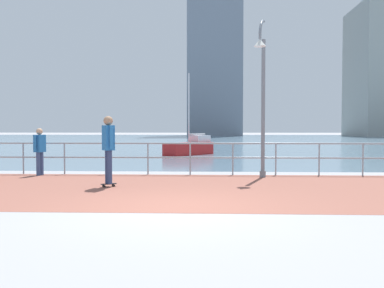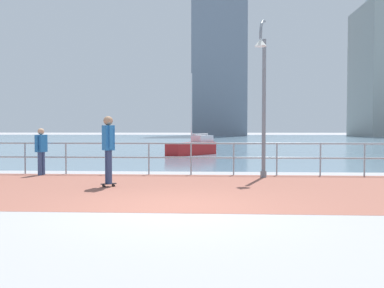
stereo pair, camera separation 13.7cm
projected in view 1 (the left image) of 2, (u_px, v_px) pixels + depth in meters
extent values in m
plane|color=#9E9EA3|center=(204.00, 142.00, 47.84)|extent=(220.00, 220.00, 0.00)
cube|color=#935647|center=(185.00, 188.00, 10.43)|extent=(28.00, 6.18, 0.01)
cube|color=slate|center=(205.00, 139.00, 58.44)|extent=(180.00, 88.00, 0.00)
cylinder|color=#8C99A3|center=(23.00, 159.00, 13.72)|extent=(0.05, 0.05, 1.04)
cylinder|color=#8C99A3|center=(65.00, 159.00, 13.67)|extent=(0.05, 0.05, 1.04)
cylinder|color=#8C99A3|center=(106.00, 159.00, 13.61)|extent=(0.05, 0.05, 1.04)
cylinder|color=#8C99A3|center=(148.00, 159.00, 13.55)|extent=(0.05, 0.05, 1.04)
cylinder|color=#8C99A3|center=(190.00, 159.00, 13.49)|extent=(0.05, 0.05, 1.04)
cylinder|color=#8C99A3|center=(233.00, 159.00, 13.43)|extent=(0.05, 0.05, 1.04)
cylinder|color=#8C99A3|center=(276.00, 159.00, 13.38)|extent=(0.05, 0.05, 1.04)
cylinder|color=#8C99A3|center=(319.00, 159.00, 13.32)|extent=(0.05, 0.05, 1.04)
cylinder|color=#8C99A3|center=(363.00, 160.00, 13.26)|extent=(0.05, 0.05, 1.04)
cylinder|color=#8C99A3|center=(190.00, 143.00, 13.47)|extent=(25.20, 0.06, 0.06)
cylinder|color=#8C99A3|center=(190.00, 158.00, 13.49)|extent=(25.20, 0.06, 0.06)
cylinder|color=slate|center=(263.00, 174.00, 12.81)|extent=(0.19, 0.19, 0.20)
cylinder|color=slate|center=(263.00, 109.00, 12.74)|extent=(0.12, 0.12, 4.28)
cylinder|color=slate|center=(263.00, 21.00, 12.57)|extent=(0.14, 0.20, 0.11)
cylinder|color=slate|center=(262.00, 21.00, 12.43)|extent=(0.14, 0.21, 0.15)
cylinder|color=slate|center=(261.00, 23.00, 12.31)|extent=(0.14, 0.20, 0.18)
cylinder|color=slate|center=(261.00, 26.00, 12.22)|extent=(0.13, 0.18, 0.19)
cylinder|color=slate|center=(260.00, 31.00, 12.16)|extent=(0.12, 0.15, 0.19)
cylinder|color=slate|center=(260.00, 36.00, 12.15)|extent=(0.11, 0.11, 0.17)
cone|color=silver|center=(260.00, 43.00, 12.16)|extent=(0.36, 0.36, 0.22)
cylinder|color=black|center=(104.00, 186.00, 10.58)|extent=(0.07, 0.06, 0.06)
cylinder|color=black|center=(103.00, 186.00, 10.64)|extent=(0.07, 0.06, 0.06)
cylinder|color=black|center=(114.00, 186.00, 10.71)|extent=(0.07, 0.06, 0.06)
cylinder|color=black|center=(113.00, 185.00, 10.77)|extent=(0.07, 0.06, 0.06)
cube|color=black|center=(109.00, 184.00, 10.67)|extent=(0.40, 0.31, 0.02)
cylinder|color=navy|center=(110.00, 167.00, 10.59)|extent=(0.18, 0.18, 0.87)
cylinder|color=navy|center=(108.00, 167.00, 10.73)|extent=(0.18, 0.18, 0.87)
cube|color=#236BB2|center=(108.00, 138.00, 10.63)|extent=(0.39, 0.42, 0.65)
cylinder|color=#236BB2|center=(111.00, 137.00, 10.43)|extent=(0.12, 0.12, 0.61)
cylinder|color=#236BB2|center=(105.00, 137.00, 10.83)|extent=(0.12, 0.12, 0.61)
sphere|color=#A37A5B|center=(108.00, 121.00, 10.61)|extent=(0.24, 0.24, 0.24)
cylinder|color=#384C7A|center=(41.00, 163.00, 13.43)|extent=(0.16, 0.16, 0.76)
cylinder|color=#384C7A|center=(38.00, 164.00, 13.27)|extent=(0.16, 0.16, 0.76)
cube|color=#236BB2|center=(40.00, 143.00, 13.33)|extent=(0.32, 0.39, 0.57)
cylinder|color=#236BB2|center=(44.00, 143.00, 13.54)|extent=(0.11, 0.11, 0.54)
cylinder|color=#236BB2|center=(35.00, 143.00, 13.10)|extent=(0.11, 0.11, 0.54)
sphere|color=tan|center=(39.00, 131.00, 13.31)|extent=(0.21, 0.21, 0.21)
cube|color=#B21E1E|center=(189.00, 149.00, 23.78)|extent=(2.88, 3.30, 0.72)
cube|color=silver|center=(200.00, 139.00, 24.53)|extent=(1.32, 1.40, 0.40)
cylinder|color=silver|center=(189.00, 108.00, 23.69)|extent=(0.08, 0.08, 4.00)
cylinder|color=silver|center=(197.00, 134.00, 24.32)|extent=(0.97, 1.24, 0.06)
cube|color=slate|center=(215.00, 33.00, 90.93)|extent=(11.55, 14.41, 45.49)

